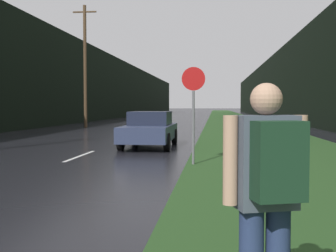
% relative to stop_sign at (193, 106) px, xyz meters
% --- Properties ---
extents(grass_verge, '(6.00, 240.00, 0.02)m').
position_rel_stop_sign_xyz_m(grass_verge, '(2.80, 27.85, -1.62)').
color(grass_verge, '#26471E').
rests_on(grass_verge, ground_plane).
extents(lane_stripe_c, '(0.12, 3.00, 0.01)m').
position_rel_stop_sign_xyz_m(lane_stripe_c, '(-3.76, 1.67, -1.63)').
color(lane_stripe_c, silver).
rests_on(lane_stripe_c, ground_plane).
extents(lane_stripe_d, '(0.12, 3.00, 0.01)m').
position_rel_stop_sign_xyz_m(lane_stripe_d, '(-3.76, 8.67, -1.63)').
color(lane_stripe_d, silver).
rests_on(lane_stripe_d, ground_plane).
extents(treeline_far_side, '(2.00, 140.00, 8.07)m').
position_rel_stop_sign_xyz_m(treeline_far_side, '(-13.32, 37.85, 2.40)').
color(treeline_far_side, black).
rests_on(treeline_far_side, ground_plane).
extents(treeline_near_side, '(2.00, 140.00, 8.05)m').
position_rel_stop_sign_xyz_m(treeline_near_side, '(8.80, 37.85, 2.39)').
color(treeline_near_side, black).
rests_on(treeline_near_side, ground_plane).
extents(utility_pole_far, '(1.80, 0.24, 9.17)m').
position_rel_stop_sign_xyz_m(utility_pole_far, '(-9.14, 19.44, 3.09)').
color(utility_pole_far, '#4C3823').
rests_on(utility_pole_far, ground_plane).
extents(stop_sign, '(0.64, 0.07, 2.69)m').
position_rel_stop_sign_xyz_m(stop_sign, '(0.00, 0.00, 0.00)').
color(stop_sign, slate).
rests_on(stop_sign, ground_plane).
extents(hitchhiker_with_backpack, '(0.60, 0.51, 1.78)m').
position_rel_stop_sign_xyz_m(hitchhiker_with_backpack, '(0.95, -8.59, -0.61)').
color(hitchhiker_with_backpack, navy).
rests_on(hitchhiker_with_backpack, ground_plane).
extents(car_passing_near, '(1.91, 4.54, 1.40)m').
position_rel_stop_sign_xyz_m(car_passing_near, '(-1.98, 4.98, -0.92)').
color(car_passing_near, '#2D3856').
rests_on(car_passing_near, ground_plane).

